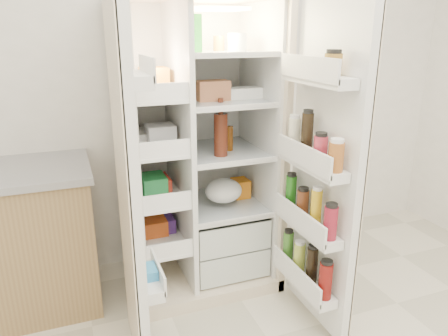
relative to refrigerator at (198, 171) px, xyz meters
name	(u,v)px	position (x,y,z in m)	size (l,w,h in m)	color
wall_back	(201,69)	(0.15, 0.35, 0.61)	(4.00, 0.02, 2.70)	white
refrigerator	(198,171)	(0.00, 0.00, 0.00)	(0.92, 0.70, 1.80)	beige
freezer_door	(129,192)	(-0.52, -0.60, 0.15)	(0.15, 0.40, 1.72)	silver
fridge_door	(322,178)	(0.47, -0.70, 0.13)	(0.17, 0.58, 1.72)	silver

